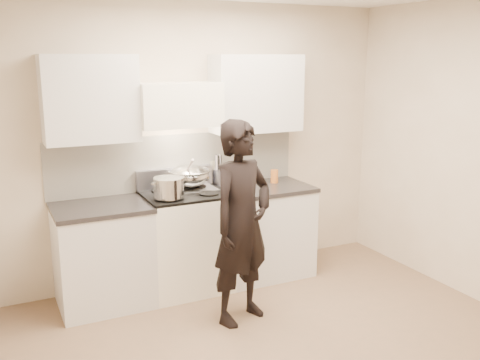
% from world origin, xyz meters
% --- Properties ---
extents(ground_plane, '(4.00, 4.00, 0.00)m').
position_xyz_m(ground_plane, '(0.00, 0.00, 0.00)').
color(ground_plane, '#7C5F47').
extents(room_shell, '(4.04, 3.54, 2.70)m').
position_xyz_m(room_shell, '(-0.06, 0.37, 1.60)').
color(room_shell, beige).
rests_on(room_shell, ground).
extents(stove, '(0.76, 0.65, 0.96)m').
position_xyz_m(stove, '(-0.30, 1.42, 0.47)').
color(stove, white).
rests_on(stove, ground).
extents(counter_right, '(0.92, 0.67, 0.92)m').
position_xyz_m(counter_right, '(0.53, 1.43, 0.46)').
color(counter_right, silver).
rests_on(counter_right, ground).
extents(counter_left, '(0.82, 0.67, 0.92)m').
position_xyz_m(counter_left, '(-1.08, 1.43, 0.46)').
color(counter_left, silver).
rests_on(counter_left, ground).
extents(wok, '(0.41, 0.51, 0.33)m').
position_xyz_m(wok, '(-0.20, 1.57, 1.07)').
color(wok, '#B8B8B8').
rests_on(wok, stove).
extents(stock_pot, '(0.36, 0.36, 0.18)m').
position_xyz_m(stock_pot, '(-0.50, 1.28, 1.05)').
color(stock_pot, '#B8B8B8').
rests_on(stock_pot, stove).
extents(utensil_crock, '(0.11, 0.11, 0.31)m').
position_xyz_m(utensil_crock, '(0.15, 1.67, 1.01)').
color(utensil_crock, '#A7A8BD').
rests_on(utensil_crock, counter_right).
extents(spice_jar, '(0.04, 0.04, 0.09)m').
position_xyz_m(spice_jar, '(0.31, 1.63, 0.97)').
color(spice_jar, orange).
rests_on(spice_jar, counter_right).
extents(oil_glass, '(0.08, 0.08, 0.13)m').
position_xyz_m(oil_glass, '(0.71, 1.51, 0.99)').
color(oil_glass, '#C36927').
rests_on(oil_glass, counter_right).
extents(person, '(0.72, 0.60, 1.70)m').
position_xyz_m(person, '(-0.09, 0.63, 0.85)').
color(person, black).
rests_on(person, ground).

